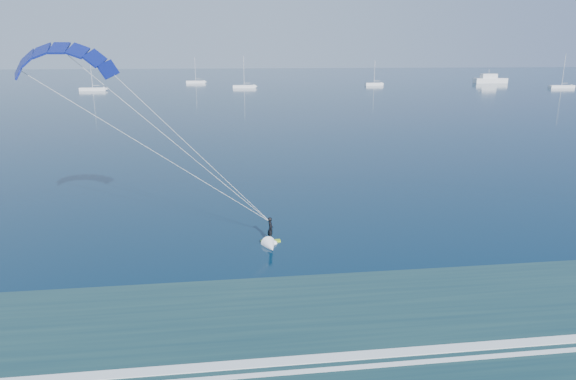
# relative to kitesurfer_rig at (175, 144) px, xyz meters

# --- Properties ---
(kitesurfer_rig) EXTENTS (17.94, 5.98, 15.90)m
(kitesurfer_rig) POSITION_rel_kitesurfer_rig_xyz_m (0.00, 0.00, 0.00)
(kitesurfer_rig) COLOR #9DD619
(kitesurfer_rig) RESTS_ON ground
(motor_yacht) EXTENTS (15.39, 4.11, 6.31)m
(motor_yacht) POSITION_rel_kitesurfer_rig_xyz_m (128.68, 194.66, -6.56)
(motor_yacht) COLOR white
(motor_yacht) RESTS_ON ground
(sailboat_0) EXTENTS (9.52, 2.40, 12.96)m
(sailboat_0) POSITION_rel_kitesurfer_rig_xyz_m (-43.98, 168.63, -7.55)
(sailboat_0) COLOR white
(sailboat_0) RESTS_ON ground
(sailboat_1) EXTENTS (8.70, 2.40, 11.73)m
(sailboat_1) POSITION_rel_kitesurfer_rig_xyz_m (-7.53, 211.42, -7.56)
(sailboat_1) COLOR white
(sailboat_1) RESTS_ON ground
(sailboat_2) EXTENTS (9.16, 2.40, 12.65)m
(sailboat_2) POSITION_rel_kitesurfer_rig_xyz_m (13.22, 176.16, -7.55)
(sailboat_2) COLOR white
(sailboat_2) RESTS_ON ground
(sailboat_3) EXTENTS (7.62, 2.40, 10.56)m
(sailboat_3) POSITION_rel_kitesurfer_rig_xyz_m (69.92, 184.63, -7.57)
(sailboat_3) COLOR white
(sailboat_3) RESTS_ON ground
(sailboat_4) EXTENTS (10.31, 2.40, 13.75)m
(sailboat_4) POSITION_rel_kitesurfer_rig_xyz_m (140.07, 158.70, -7.55)
(sailboat_4) COLOR white
(sailboat_4) RESTS_ON ground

